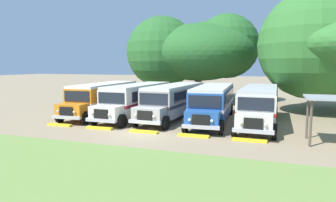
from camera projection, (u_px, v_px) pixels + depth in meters
ground_plane at (142, 133)px, 19.88m from camera, size 220.00×220.00×0.00m
foreground_grass_strip at (41, 185)px, 11.31m from camera, size 80.00×11.74×0.01m
parked_bus_slot_0 at (104, 97)px, 27.81m from camera, size 3.19×10.91×2.82m
parked_bus_slot_1 at (137, 98)px, 26.43m from camera, size 2.86×10.86×2.82m
parked_bus_slot_2 at (174, 99)px, 25.75m from camera, size 3.02×10.88×2.82m
parked_bus_slot_3 at (213, 101)px, 24.29m from camera, size 3.26×10.93×2.82m
parked_bus_slot_4 at (259, 103)px, 22.97m from camera, size 2.72×10.85×2.82m
curb_wheelstop_0 at (60, 125)px, 22.37m from camera, size 2.00×0.36×0.15m
curb_wheelstop_1 at (99, 128)px, 21.22m from camera, size 2.00×0.36×0.15m
curb_wheelstop_2 at (144, 132)px, 20.08m from camera, size 2.00×0.36×0.15m
curb_wheelstop_3 at (193, 136)px, 18.93m from camera, size 2.00×0.36×0.15m
curb_wheelstop_4 at (250, 140)px, 17.79m from camera, size 2.00×0.36×0.15m
broad_shade_tree at (196, 50)px, 37.04m from camera, size 15.61×13.68×10.67m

